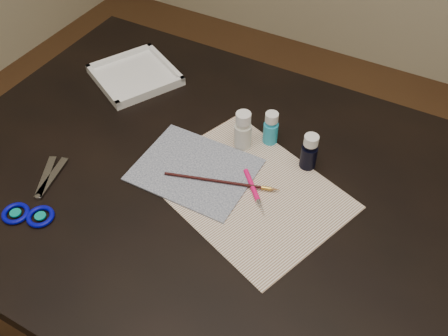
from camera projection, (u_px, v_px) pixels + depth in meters
The scene contains 10 objects.
table at pixel (224, 277), 1.34m from camera, with size 1.30×0.90×0.75m, color black.
paper at pixel (248, 190), 1.06m from camera, with size 0.39×0.30×0.00m, color white.
canvas at pixel (195, 170), 1.10m from camera, with size 0.25×0.20×0.00m, color #111D3C.
paint_bottle_white at pixel (243, 130), 1.12m from camera, with size 0.04×0.04×0.10m, color silver.
paint_bottle_cyan at pixel (271, 128), 1.13m from camera, with size 0.03×0.03×0.08m, color #24A1C6.
paint_bottle_navy at pixel (309, 152), 1.08m from camera, with size 0.04×0.04×0.09m, color black.
paintbrush at pixel (222, 182), 1.06m from camera, with size 0.25×0.01×0.01m, color black, non-canonical shape.
craft_knife at pixel (255, 192), 1.05m from camera, with size 0.13×0.01×0.01m, color #EB0D63, non-canonical shape.
scissors at pixel (38, 189), 1.05m from camera, with size 0.22×0.11×0.01m, color silver, non-canonical shape.
palette_tray at pixel (135, 75), 1.32m from camera, with size 0.20×0.20×0.02m, color white.
Camera 1 is at (0.35, -0.63, 1.55)m, focal length 40.00 mm.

